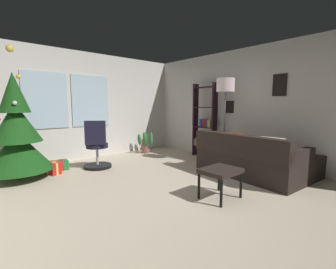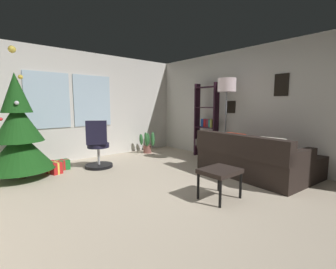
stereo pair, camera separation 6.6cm
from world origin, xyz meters
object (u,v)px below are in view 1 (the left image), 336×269
Objects in this scene: floor_lamp at (225,91)px; potted_plant at (146,143)px; gift_box_green at (61,165)px; gift_box_red at (52,168)px; bookshelf at (205,126)px; footstool at (220,173)px; couch at (256,161)px; holiday_tree at (17,136)px; office_chair at (97,150)px.

potted_plant is (-0.55, 2.11, -1.31)m from floor_lamp.
potted_plant is at bearing 5.30° from gift_box_green.
bookshelf is (3.30, -0.95, 0.67)m from gift_box_red.
gift_box_green is at bearing 145.79° from floor_lamp.
potted_plant is (2.24, 0.21, 0.17)m from gift_box_green.
gift_box_red is 0.28m from gift_box_green.
footstool is 3.21m from gift_box_green.
couch is at bearing -106.27° from floor_lamp.
gift_box_red is 0.20× the size of floor_lamp.
potted_plant is (-0.29, 2.99, -0.01)m from couch.
holiday_tree is 2.30× the size of office_chair.
footstool is at bearing -146.29° from floor_lamp.
gift_box_red is at bearing -4.77° from holiday_tree.
bookshelf is (0.55, 1.67, 0.50)m from couch.
floor_lamp is (3.52, -1.77, 0.82)m from holiday_tree.
floor_lamp is (0.26, 0.89, 1.30)m from couch.
couch is at bearing -39.20° from holiday_tree.
gift_box_red is at bearing 163.95° from bookshelf.
couch is 3.77m from gift_box_green.
footstool reaches higher than gift_box_red.
holiday_tree reaches higher than bookshelf.
gift_box_red is 0.88m from office_chair.
holiday_tree is 6.17× the size of gift_box_red.
office_chair reaches higher than footstool.
office_chair is (0.59, -0.37, 0.29)m from gift_box_green.
office_chair is 1.63× the size of potted_plant.
footstool is 0.86× the size of potted_plant.
gift_box_red is (-2.75, 2.62, -0.17)m from couch.
footstool is 3.15m from gift_box_red.
office_chair is at bearing -31.79° from gift_box_green.
floor_lamp is at bearing -29.90° from gift_box_red.
floor_lamp is (2.79, -1.90, 1.49)m from gift_box_green.
couch is 5.40× the size of gift_box_red.
office_chair reaches higher than couch.
floor_lamp is at bearing -75.35° from potted_plant.
couch is 1.82m from bookshelf.
gift_box_red is at bearing 136.43° from couch.
couch is 1.60m from floor_lamp.
gift_box_red is at bearing 150.10° from floor_lamp.
couch is 2.01× the size of office_chair.
potted_plant reaches higher than footstool.
couch is 3.28× the size of potted_plant.
holiday_tree is at bearing 169.60° from office_chair.
bookshelf reaches higher than potted_plant.
floor_lamp reaches higher than footstool.
gift_box_green is at bearing 111.82° from footstool.
holiday_tree is 3.94m from bookshelf.
gift_box_red is 3.77m from floor_lamp.
footstool is 0.28× the size of floor_lamp.
potted_plant is (1.65, 0.58, -0.12)m from office_chair.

